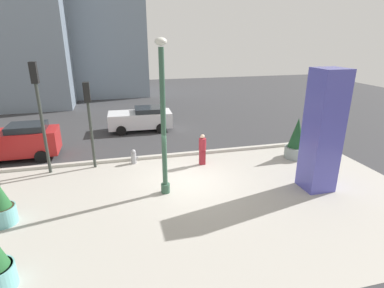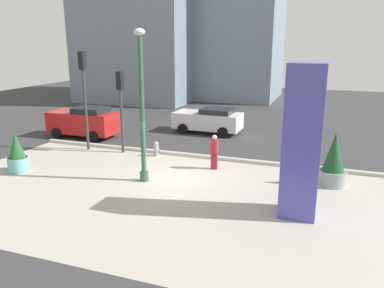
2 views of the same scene
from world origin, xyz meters
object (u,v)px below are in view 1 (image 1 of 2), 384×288
Objects in this scene: lamp_post at (163,124)px; traffic_light_corner at (39,102)px; potted_plant_near_left at (296,141)px; traffic_light_far_side at (89,111)px; art_pillar_blue at (323,132)px; pedestrian_crossing at (202,148)px; potted_plant_by_pillar at (0,204)px; car_curb_west at (141,119)px; fire_hydrant at (134,157)px; car_curb_east at (18,142)px.

lamp_post reaches higher than traffic_light_corner.
potted_plant_near_left is 10.47m from traffic_light_far_side.
lamp_post is 7.84m from potted_plant_near_left.
art_pillar_blue is 10.24m from traffic_light_far_side.
traffic_light_corner is 3.21× the size of pedestrian_crossing.
art_pillar_blue is at bearing -1.44° from potted_plant_by_pillar.
car_curb_west is at bearing 136.32° from potted_plant_near_left.
potted_plant_by_pillar reaches higher than fire_hydrant.
potted_plant_by_pillar is 4.95m from traffic_light_corner.
lamp_post reaches higher than car_curb_east.
pedestrian_crossing is (2.39, -6.74, 0.06)m from car_curb_west.
traffic_light_corner is 7.70m from pedestrian_crossing.
lamp_post is at bearing -73.03° from fire_hydrant.
traffic_light_corner is at bearing -178.14° from fire_hydrant.
traffic_light_corner is at bearing 173.31° from pedestrian_crossing.
fire_hydrant is at bearing 148.04° from art_pillar_blue.
potted_plant_near_left is 1.36× the size of pedestrian_crossing.
traffic_light_corner is 3.81m from car_curb_east.
car_curb_east is 0.96× the size of car_curb_west.
potted_plant_near_left is at bearing 12.70° from potted_plant_by_pillar.
traffic_light_far_side is (-10.21, 1.31, 1.89)m from potted_plant_near_left.
lamp_post reaches higher than fire_hydrant.
traffic_light_corner is (0.80, 4.11, 2.63)m from potted_plant_by_pillar.
potted_plant_near_left is 2.88× the size of fire_hydrant.
car_curb_west is (-7.39, 7.06, -0.13)m from potted_plant_near_left.
potted_plant_by_pillar is 11.48m from car_curb_west.
fire_hydrant is 0.18× the size of traffic_light_far_side.
potted_plant_by_pillar is at bearing -138.04° from fire_hydrant.
lamp_post is 3.49× the size of potted_plant_by_pillar.
lamp_post is 1.50× the size of car_curb_east.
car_curb_west is (4.84, 5.89, -2.57)m from traffic_light_corner.
potted_plant_near_left reaches higher than fire_hydrant.
car_curb_east is at bearing 140.67° from lamp_post.
traffic_light_corner is (-3.91, -0.13, 3.02)m from fire_hydrant.
traffic_light_far_side reaches higher than car_curb_east.
art_pillar_blue is 2.31× the size of potted_plant_near_left.
car_curb_east reaches higher than fire_hydrant.
car_curb_east is (-6.78, 5.56, -2.01)m from lamp_post.
traffic_light_far_side is (-2.93, 3.43, -0.12)m from lamp_post.
art_pillar_blue is (6.23, -1.12, -0.46)m from lamp_post.
potted_plant_near_left reaches higher than car_curb_west.
fire_hydrant is 3.10m from traffic_light_far_side.
traffic_light_far_side reaches higher than potted_plant_near_left.
potted_plant_by_pillar is 6.46m from car_curb_east.
pedestrian_crossing is at bearing 138.00° from art_pillar_blue.
traffic_light_far_side reaches higher than potted_plant_by_pillar.
pedestrian_crossing is (2.28, 2.44, -2.08)m from lamp_post.
lamp_post is at bearing -132.98° from pedestrian_crossing.
car_curb_east is 9.58m from pedestrian_crossing.
potted_plant_by_pillar is 8.67m from pedestrian_crossing.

